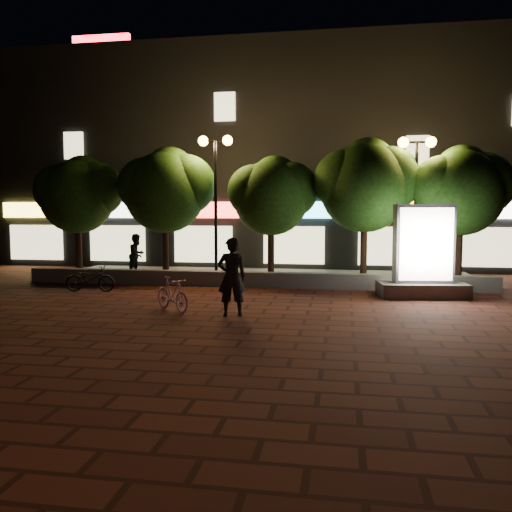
% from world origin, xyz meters
% --- Properties ---
extents(ground, '(80.00, 80.00, 0.00)m').
position_xyz_m(ground, '(0.00, 0.00, 0.00)').
color(ground, '#57261B').
rests_on(ground, ground).
extents(retaining_wall, '(16.00, 0.45, 0.50)m').
position_xyz_m(retaining_wall, '(0.00, 4.00, 0.25)').
color(retaining_wall, slate).
rests_on(retaining_wall, ground).
extents(sidewalk, '(16.00, 5.00, 0.08)m').
position_xyz_m(sidewalk, '(0.00, 6.50, 0.04)').
color(sidewalk, slate).
rests_on(sidewalk, ground).
extents(building_block, '(28.00, 8.12, 11.30)m').
position_xyz_m(building_block, '(-0.01, 12.99, 5.00)').
color(building_block, black).
rests_on(building_block, ground).
extents(tree_far_left, '(3.36, 2.80, 4.63)m').
position_xyz_m(tree_far_left, '(-6.95, 5.46, 3.29)').
color(tree_far_left, black).
rests_on(tree_far_left, sidewalk).
extents(tree_left, '(3.60, 3.00, 4.89)m').
position_xyz_m(tree_left, '(-3.45, 5.46, 3.44)').
color(tree_left, black).
rests_on(tree_left, sidewalk).
extents(tree_mid, '(3.24, 2.70, 4.50)m').
position_xyz_m(tree_mid, '(0.55, 5.46, 3.22)').
color(tree_mid, black).
rests_on(tree_mid, sidewalk).
extents(tree_right, '(3.72, 3.10, 5.07)m').
position_xyz_m(tree_right, '(3.86, 5.46, 3.57)').
color(tree_right, black).
rests_on(tree_right, sidewalk).
extents(tree_far_right, '(3.48, 2.90, 4.76)m').
position_xyz_m(tree_far_right, '(7.05, 5.46, 3.37)').
color(tree_far_right, black).
rests_on(tree_far_right, sidewalk).
extents(street_lamp_left, '(1.26, 0.36, 5.18)m').
position_xyz_m(street_lamp_left, '(-1.50, 5.20, 4.03)').
color(street_lamp_left, black).
rests_on(street_lamp_left, sidewalk).
extents(street_lamp_right, '(1.26, 0.36, 4.98)m').
position_xyz_m(street_lamp_right, '(5.50, 5.20, 3.89)').
color(street_lamp_right, black).
rests_on(street_lamp_right, sidewalk).
extents(ad_kiosk, '(2.71, 1.60, 2.77)m').
position_xyz_m(ad_kiosk, '(5.45, 2.79, 1.12)').
color(ad_kiosk, slate).
rests_on(ad_kiosk, ground).
extents(scooter_pink, '(1.39, 1.28, 0.89)m').
position_xyz_m(scooter_pink, '(-1.22, -0.65, 0.44)').
color(scooter_pink, '#CB80B8').
rests_on(scooter_pink, ground).
extents(rider, '(0.82, 0.67, 1.94)m').
position_xyz_m(rider, '(0.41, -0.97, 0.97)').
color(rider, black).
rests_on(rider, ground).
extents(scooter_parked, '(1.64, 0.69, 0.84)m').
position_xyz_m(scooter_parked, '(-4.84, 2.04, 0.42)').
color(scooter_parked, black).
rests_on(scooter_parked, ground).
extents(pedestrian, '(0.79, 0.91, 1.61)m').
position_xyz_m(pedestrian, '(-4.74, 5.66, 0.88)').
color(pedestrian, black).
rests_on(pedestrian, sidewalk).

